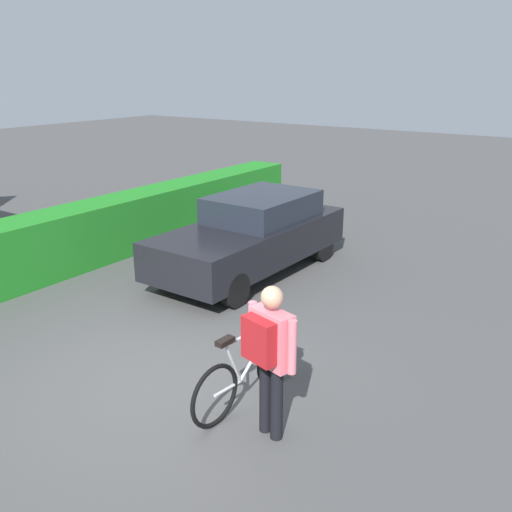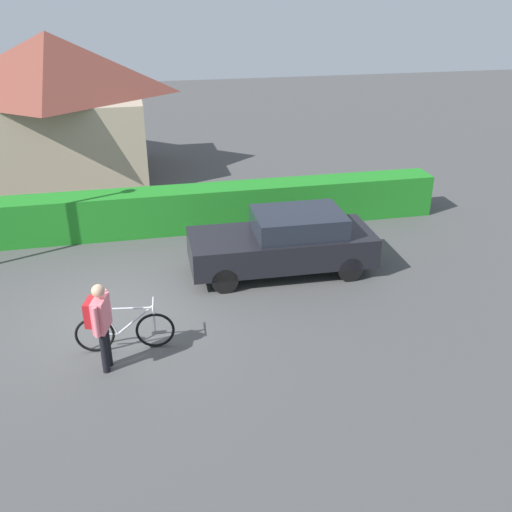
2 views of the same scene
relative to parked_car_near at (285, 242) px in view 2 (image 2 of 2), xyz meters
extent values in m
plane|color=#474747|center=(-3.91, -1.42, -0.74)|extent=(60.00, 60.00, 0.00)
cube|color=#1F7D21|center=(-3.91, 2.99, -0.17)|extent=(17.85, 0.90, 1.15)
cube|color=tan|center=(-5.62, 8.55, 0.62)|extent=(5.60, 4.53, 2.73)
pyramid|color=brown|center=(-5.62, 8.55, 2.99)|extent=(5.88, 4.75, 2.01)
cube|color=black|center=(-0.09, 0.00, -0.12)|extent=(4.24, 1.75, 0.67)
cube|color=#1E232D|center=(0.31, -0.01, 0.46)|extent=(2.05, 1.51, 0.48)
cylinder|color=black|center=(1.36, 0.73, -0.45)|extent=(0.59, 0.19, 0.58)
cylinder|color=black|center=(1.33, -0.77, -0.45)|extent=(0.59, 0.19, 0.58)
cylinder|color=black|center=(-1.51, 0.78, -0.45)|extent=(0.59, 0.19, 0.58)
cylinder|color=black|center=(-1.53, -0.73, -0.45)|extent=(0.59, 0.19, 0.58)
torus|color=black|center=(-3.12, -2.53, -0.39)|extent=(0.72, 0.10, 0.72)
torus|color=black|center=(-4.21, -2.45, -0.39)|extent=(0.72, 0.10, 0.72)
cylinder|color=silver|center=(-3.46, -2.51, -0.13)|extent=(0.70, 0.09, 0.57)
cylinder|color=silver|center=(-3.91, -2.47, -0.12)|extent=(0.27, 0.05, 0.58)
cylinder|color=silver|center=(-3.60, -2.50, 0.12)|extent=(0.86, 0.10, 0.07)
cylinder|color=silver|center=(-4.00, -2.47, -0.39)|extent=(0.42, 0.07, 0.05)
cylinder|color=silver|center=(-3.12, -2.53, -0.12)|extent=(0.04, 0.04, 0.53)
cube|color=black|center=(-4.03, -2.47, 0.19)|extent=(0.23, 0.12, 0.06)
cylinder|color=silver|center=(-3.12, -2.53, 0.17)|extent=(0.06, 0.50, 0.03)
cylinder|color=black|center=(-3.98, -2.95, -0.33)|extent=(0.13, 0.13, 0.83)
cylinder|color=black|center=(-4.02, -3.12, -0.33)|extent=(0.13, 0.13, 0.83)
cube|color=#E5727F|center=(-4.00, -3.03, 0.38)|extent=(0.32, 0.52, 0.59)
sphere|color=tan|center=(-4.00, -3.03, 0.82)|extent=(0.22, 0.22, 0.22)
cylinder|color=#E5727F|center=(-3.92, -2.75, 0.39)|extent=(0.09, 0.09, 0.56)
cylinder|color=#E5727F|center=(-4.07, -3.32, 0.39)|extent=(0.09, 0.09, 0.56)
cube|color=#A9191E|center=(-4.15, -2.99, 0.41)|extent=(0.25, 0.42, 0.45)
camera|label=1|loc=(-8.24, -5.78, 2.93)|focal=39.46mm
camera|label=2|loc=(-3.20, -11.82, 5.50)|focal=40.91mm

